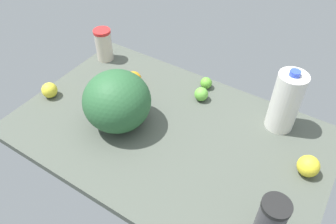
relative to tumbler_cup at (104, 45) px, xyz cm
name	(u,v)px	position (x,y,z in cm)	size (l,w,h in cm)	color
countertop	(168,133)	(-52.60, 24.77, -9.45)	(120.00, 76.00, 3.00)	#4D534A
tumbler_cup	(104,45)	(0.00, 0.00, 0.00)	(8.18, 8.18, 15.82)	beige
watermelon	(117,101)	(-34.21, 31.48, 3.63)	(25.72, 25.72, 23.15)	#2B5F35
milk_jug	(286,102)	(-87.70, -1.28, 4.45)	(10.77, 10.77, 26.36)	white
shaker_bottle	(270,221)	(-99.39, 45.58, 0.97)	(8.14, 8.14, 17.76)	#3E3C42
lemon_loose	(308,166)	(-103.28, 16.00, -4.19)	(7.52, 7.52, 7.52)	yellow
lime_by_jug	(207,83)	(-53.04, -6.60, -5.37)	(5.17, 5.17, 5.17)	#65B337
orange_near_front	(133,80)	(-24.92, 10.00, -4.21)	(7.47, 7.47, 7.47)	orange
lemon_beside_bowl	(50,90)	(1.27, 34.78, -4.63)	(6.64, 6.64, 6.64)	yellow
lime_far_back	(201,94)	(-54.57, 1.65, -5.00)	(5.90, 5.90, 5.90)	#68BA40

